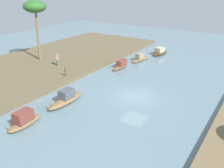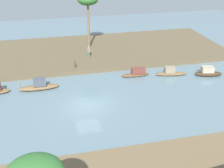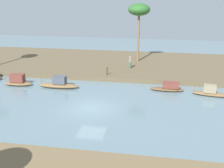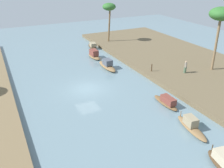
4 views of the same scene
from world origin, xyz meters
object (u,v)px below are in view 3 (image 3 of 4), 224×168
object	(u,v)px
sampan_upstream_small	(168,88)
sampan_downstream_large	(18,81)
mooring_post	(107,71)
palm_tree_left_near	(139,11)
person_on_near_bank	(130,63)
sampan_with_tall_canopy	(59,84)
sampan_midstream	(211,92)

from	to	relation	value
sampan_upstream_small	sampan_downstream_large	bearing A→B (deg)	3.65
mooring_post	palm_tree_left_near	xyz separation A→B (m)	(-3.03, -7.42, 6.47)
mooring_post	person_on_near_bank	bearing A→B (deg)	-124.07
sampan_with_tall_canopy	palm_tree_left_near	distance (m)	15.51
sampan_midstream	mooring_post	size ratio (longest dim) A/B	4.12
sampan_upstream_small	sampan_with_tall_canopy	bearing A→B (deg)	5.20
sampan_downstream_large	mooring_post	xyz separation A→B (m)	(-9.33, -4.12, 0.46)
sampan_midstream	mooring_post	world-z (taller)	mooring_post
sampan_with_tall_canopy	palm_tree_left_near	xyz separation A→B (m)	(-7.58, -11.59, 6.99)
sampan_downstream_large	person_on_near_bank	distance (m)	13.95
sampan_midstream	person_on_near_bank	world-z (taller)	person_on_near_bank
sampan_with_tall_canopy	sampan_upstream_small	world-z (taller)	sampan_with_tall_canopy
sampan_midstream	sampan_with_tall_canopy	world-z (taller)	sampan_with_tall_canopy
person_on_near_bank	sampan_midstream	bearing A→B (deg)	20.13
sampan_midstream	sampan_upstream_small	bearing A→B (deg)	-0.97
sampan_downstream_large	sampan_upstream_small	bearing A→B (deg)	-179.96
sampan_upstream_small	palm_tree_left_near	xyz separation A→B (m)	(4.14, -10.61, 7.05)
sampan_upstream_small	sampan_midstream	bearing A→B (deg)	170.84
mooring_post	palm_tree_left_near	bearing A→B (deg)	-112.23
person_on_near_bank	mooring_post	world-z (taller)	person_on_near_bank
sampan_downstream_large	sampan_with_tall_canopy	distance (m)	4.79
sampan_with_tall_canopy	sampan_upstream_small	distance (m)	11.76
sampan_midstream	sampan_with_tall_canopy	size ratio (longest dim) A/B	0.91
sampan_with_tall_canopy	person_on_near_bank	world-z (taller)	person_on_near_bank
sampan_downstream_large	sampan_upstream_small	xyz separation A→B (m)	(-16.51, -0.94, -0.12)
sampan_with_tall_canopy	person_on_near_bank	xyz separation A→B (m)	(-6.89, -7.64, 0.70)
sampan_downstream_large	sampan_midstream	xyz separation A→B (m)	(-20.75, -0.22, -0.12)
sampan_midstream	mooring_post	distance (m)	12.08
sampan_upstream_small	mooring_post	distance (m)	7.87
sampan_midstream	mooring_post	xyz separation A→B (m)	(11.42, -3.90, 0.58)
sampan_downstream_large	sampan_midstream	world-z (taller)	sampan_downstream_large
sampan_midstream	person_on_near_bank	distance (m)	11.71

